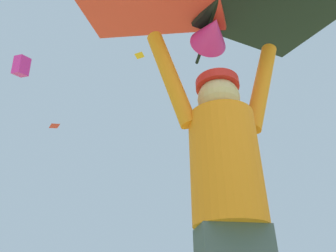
{
  "coord_description": "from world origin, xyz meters",
  "views": [
    {
      "loc": [
        -0.75,
        -0.96,
        0.55
      ],
      "look_at": [
        -0.28,
        2.38,
        2.45
      ],
      "focal_mm": 32.72,
      "sensor_mm": 36.0,
      "label": 1
    }
  ],
  "objects_px": {
    "held_stunt_kite": "(214,2)",
    "distant_kite_orange_mid_right": "(139,55)",
    "kite_flyer_person": "(229,200)",
    "distant_kite_magenta_high_left": "(21,66)",
    "distant_kite_white_low_left": "(200,122)",
    "distant_kite_red_far_center": "(54,126)"
  },
  "relations": [
    {
      "from": "held_stunt_kite",
      "to": "distant_kite_orange_mid_right",
      "type": "distance_m",
      "value": 17.83
    },
    {
      "from": "kite_flyer_person",
      "to": "held_stunt_kite",
      "type": "xyz_separation_m",
      "value": [
        0.0,
        -0.1,
        1.23
      ]
    },
    {
      "from": "distant_kite_magenta_high_left",
      "to": "distant_kite_white_low_left",
      "type": "bearing_deg",
      "value": 60.33
    },
    {
      "from": "kite_flyer_person",
      "to": "held_stunt_kite",
      "type": "bearing_deg",
      "value": -89.66
    },
    {
      "from": "distant_kite_red_far_center",
      "to": "distant_kite_orange_mid_right",
      "type": "height_order",
      "value": "distant_kite_red_far_center"
    },
    {
      "from": "held_stunt_kite",
      "to": "distant_kite_white_low_left",
      "type": "bearing_deg",
      "value": 75.41
    },
    {
      "from": "kite_flyer_person",
      "to": "distant_kite_red_far_center",
      "type": "relative_size",
      "value": 1.87
    },
    {
      "from": "kite_flyer_person",
      "to": "distant_kite_orange_mid_right",
      "type": "bearing_deg",
      "value": 91.04
    },
    {
      "from": "kite_flyer_person",
      "to": "distant_kite_white_low_left",
      "type": "xyz_separation_m",
      "value": [
        8.72,
        33.39,
        20.38
      ]
    },
    {
      "from": "distant_kite_red_far_center",
      "to": "kite_flyer_person",
      "type": "bearing_deg",
      "value": -73.0
    },
    {
      "from": "held_stunt_kite",
      "to": "distant_kite_white_low_left",
      "type": "height_order",
      "value": "distant_kite_white_low_left"
    },
    {
      "from": "distant_kite_orange_mid_right",
      "to": "distant_kite_magenta_high_left",
      "type": "bearing_deg",
      "value": -139.15
    },
    {
      "from": "held_stunt_kite",
      "to": "distant_kite_red_far_center",
      "type": "distance_m",
      "value": 29.32
    },
    {
      "from": "distant_kite_red_far_center",
      "to": "distant_kite_orange_mid_right",
      "type": "bearing_deg",
      "value": -57.81
    },
    {
      "from": "held_stunt_kite",
      "to": "distant_kite_orange_mid_right",
      "type": "height_order",
      "value": "distant_kite_orange_mid_right"
    },
    {
      "from": "distant_kite_magenta_high_left",
      "to": "distant_kite_orange_mid_right",
      "type": "distance_m",
      "value": 8.15
    },
    {
      "from": "distant_kite_red_far_center",
      "to": "distant_kite_orange_mid_right",
      "type": "xyz_separation_m",
      "value": [
        7.46,
        -11.85,
        -0.97
      ]
    },
    {
      "from": "distant_kite_magenta_high_left",
      "to": "distant_kite_orange_mid_right",
      "type": "xyz_separation_m",
      "value": [
        4.86,
        4.2,
        5.02
      ]
    },
    {
      "from": "held_stunt_kite",
      "to": "distant_kite_magenta_high_left",
      "type": "height_order",
      "value": "distant_kite_magenta_high_left"
    },
    {
      "from": "distant_kite_magenta_high_left",
      "to": "distant_kite_red_far_center",
      "type": "distance_m",
      "value": 17.33
    },
    {
      "from": "kite_flyer_person",
      "to": "held_stunt_kite",
      "type": "height_order",
      "value": "held_stunt_kite"
    },
    {
      "from": "kite_flyer_person",
      "to": "distant_kite_white_low_left",
      "type": "distance_m",
      "value": 40.08
    }
  ]
}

